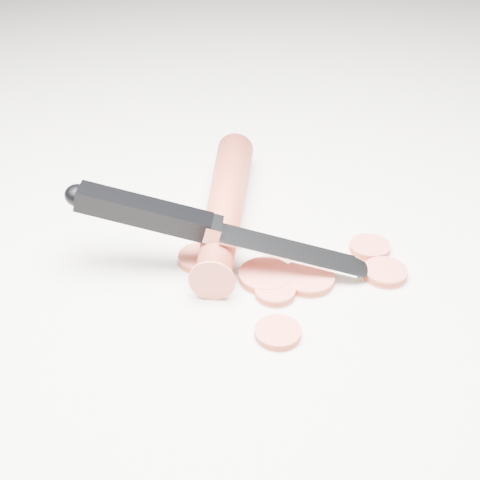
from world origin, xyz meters
TOP-DOWN VIEW (x-y plane):
  - ground at (0.00, 0.00)m, footprint 2.40×2.40m
  - carrot at (-0.00, 0.04)m, footprint 0.15×0.18m
  - carrot_slice_0 at (-0.02, -0.04)m, footprint 0.04×0.04m
  - carrot_slice_1 at (-0.05, -0.09)m, footprint 0.03×0.03m
  - carrot_slice_2 at (-0.05, 0.01)m, footprint 0.04×0.04m
  - carrot_slice_3 at (0.06, -0.09)m, footprint 0.03×0.03m
  - carrot_slice_4 at (0.07, -0.06)m, footprint 0.03×0.03m
  - carrot_slice_5 at (0.00, -0.06)m, footprint 0.04×0.04m
  - carrot_slice_6 at (-0.03, -0.06)m, footprint 0.03×0.03m
  - kitchen_knife at (-0.03, -0.01)m, footprint 0.21×0.18m

SIDE VIEW (x-z plane):
  - ground at x=0.00m, z-range 0.00..0.00m
  - carrot_slice_1 at x=-0.05m, z-range 0.00..0.01m
  - carrot_slice_5 at x=0.00m, z-range 0.00..0.01m
  - carrot_slice_6 at x=-0.03m, z-range 0.00..0.01m
  - carrot_slice_4 at x=0.07m, z-range 0.00..0.01m
  - carrot_slice_0 at x=-0.02m, z-range 0.00..0.01m
  - carrot_slice_3 at x=0.06m, z-range 0.00..0.01m
  - carrot_slice_2 at x=-0.05m, z-range 0.00..0.01m
  - carrot at x=0.00m, z-range 0.00..0.03m
  - kitchen_knife at x=-0.03m, z-range 0.00..0.07m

